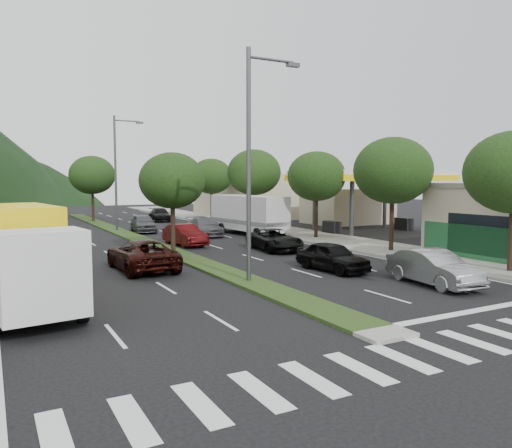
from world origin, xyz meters
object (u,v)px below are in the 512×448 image
car_queue_f (160,215)px  motorhome (248,214)px  tree_med_far (92,175)px  tree_med_near (172,181)px  streetlight_near (253,154)px  streetlight_mid (118,167)px  tree_r_c (317,176)px  car_queue_d (274,240)px  suv_maroon (142,255)px  car_queue_c (185,235)px  tree_r_b (393,171)px  car_queue_e (143,223)px  tree_r_e (211,176)px  box_truck (19,262)px  tree_r_d (254,172)px  car_queue_b (204,227)px  car_queue_a (332,256)px  sedan_silver (433,268)px

car_queue_f → motorhome: motorhome is taller
tree_med_far → tree_med_near: bearing=-90.0°
tree_med_far → streetlight_near: size_ratio=0.69×
streetlight_mid → tree_r_c: bearing=-47.8°
tree_med_far → tree_r_c: bearing=-63.4°
car_queue_d → car_queue_f: (0.60, 25.71, 0.02)m
suv_maroon → car_queue_c: size_ratio=1.25×
tree_r_b → tree_med_near: (-12.00, 6.00, -0.61)m
car_queue_e → motorhome: size_ratio=0.53×
tree_r_e → motorhome: bearing=-101.6°
tree_r_b → box_truck: tree_r_b is taller
tree_r_e → motorhome: tree_r_e is taller
tree_r_c → car_queue_e: (-10.15, 11.22, -3.97)m
streetlight_near → car_queue_d: 11.25m
suv_maroon → car_queue_c: (5.17, 7.93, -0.04)m
tree_r_d → car_queue_b: (-6.55, -3.78, -4.46)m
streetlight_near → car_queue_d: streetlight_near is taller
tree_med_near → car_queue_a: 11.23m
tree_r_c → car_queue_f: 22.92m
tree_med_far → car_queue_e: 13.59m
car_queue_b → car_queue_c: 6.11m
tree_med_near → motorhome: (9.00, 7.40, -2.73)m
tree_med_far → car_queue_b: bearing=-73.0°
suv_maroon → tree_r_e: bearing=-120.6°
tree_r_b → car_queue_a: size_ratio=1.66×
tree_med_far → car_queue_d: bearing=-77.6°
tree_med_near → car_queue_f: bearing=74.3°
tree_r_b → sedan_silver: size_ratio=1.52×
streetlight_mid → box_truck: streetlight_mid is taller
car_queue_e → tree_r_d: bearing=0.1°
car_queue_b → car_queue_e: 6.16m
tree_med_far → car_queue_f: 8.25m
suv_maroon → motorhome: 17.24m
streetlight_mid → tree_r_e: bearing=30.7°
car_queue_f → car_queue_c: bearing=-96.5°
car_queue_c → car_queue_f: size_ratio=0.91×
tree_med_near → car_queue_f: (6.73, 23.93, -3.73)m
suv_maroon → car_queue_b: 15.57m
car_queue_b → motorhome: bearing=-8.8°
tree_r_b → tree_r_d: size_ratio=0.97×
car_queue_c → car_queue_b: bearing=49.3°
car_queue_c → car_queue_f: 21.26m
car_queue_e → car_queue_a: bearing=-75.2°
streetlight_mid → sedan_silver: streetlight_mid is taller
car_queue_b → car_queue_d: (0.67, -10.00, -0.04)m
car_queue_b → tree_med_far: bearing=111.2°
streetlight_near → motorhome: size_ratio=1.17×
streetlight_mid → sedan_silver: (6.50, -29.12, -4.83)m
tree_r_d → sedan_silver: size_ratio=1.57×
sedan_silver → suv_maroon: size_ratio=0.83×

